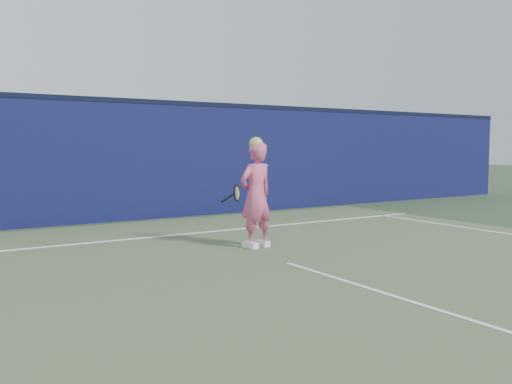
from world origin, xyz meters
TOP-DOWN VIEW (x-y plane):
  - ground at (0.00, 0.00)m, footprint 80.00×80.00m
  - court_surface at (0.00, -2.00)m, footprint 11.00×16.00m
  - backstop_wall at (0.00, 6.50)m, footprint 24.00×0.40m
  - wall_cap at (0.00, 6.50)m, footprint 24.00×0.42m
  - player at (0.27, 2.25)m, footprint 0.66×0.49m
  - racket at (0.18, 2.73)m, footprint 0.49×0.28m
  - court_lines at (0.00, -0.33)m, footprint 11.00×12.04m

SIDE VIEW (x-z plane):
  - ground at x=0.00m, z-range 0.00..0.00m
  - court_surface at x=0.00m, z-range 0.00..0.01m
  - court_lines at x=0.00m, z-range 0.01..0.01m
  - racket at x=0.18m, z-range 0.68..0.96m
  - player at x=0.27m, z-range -0.03..1.70m
  - backstop_wall at x=0.00m, z-range 0.00..2.50m
  - wall_cap at x=0.00m, z-range 2.50..2.60m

